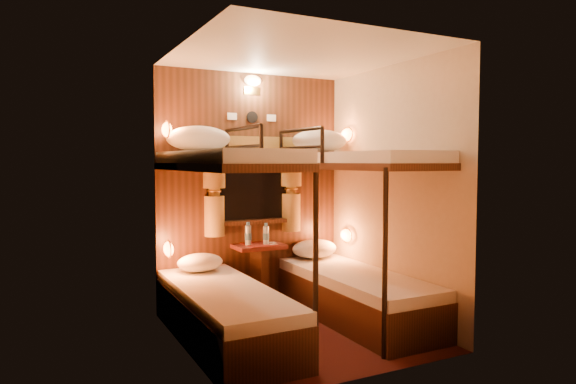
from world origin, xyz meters
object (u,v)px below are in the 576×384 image
table (259,267)px  bottle_right (266,235)px  bunk_right (355,261)px  bottle_left (248,235)px  bunk_left (225,275)px

table → bottle_right: 0.34m
bunk_right → bottle_left: size_ratio=8.06×
bottle_left → bottle_right: (0.18, -0.03, -0.01)m
bunk_left → table: bearing=50.3°
bottle_left → table: bearing=-0.1°
bunk_right → bottle_left: bearing=134.4°
table → bottle_right: bearing=-28.3°
table → bottle_right: (0.06, -0.03, 0.33)m
bottle_left → bunk_right: bearing=-45.6°
bunk_right → table: bunk_right is taller
bunk_left → table: 1.02m
table → bottle_left: bottle_left is taller
bunk_right → bottle_right: bunk_right is taller
bunk_left → table: size_ratio=2.90×
bunk_right → bunk_left: bearing=180.0°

